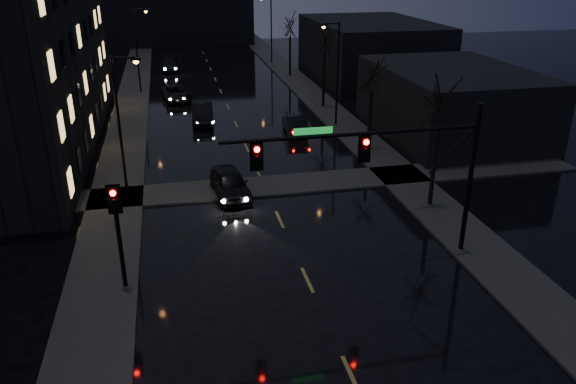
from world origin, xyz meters
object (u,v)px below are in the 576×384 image
oncoming_car_b (203,114)px  oncoming_car_c (176,93)px  lead_car (295,124)px  oncoming_car_d (170,65)px  oncoming_car_a (230,183)px

oncoming_car_b → oncoming_car_c: size_ratio=0.95×
lead_car → oncoming_car_d: bearing=-67.6°
oncoming_car_a → oncoming_car_b: (-0.43, 15.29, 0.01)m
oncoming_car_a → lead_car: oncoming_car_a is taller
oncoming_car_b → oncoming_car_c: bearing=106.4°
oncoming_car_b → oncoming_car_a: bearing=-84.9°
oncoming_car_a → lead_car: (6.29, 11.10, -0.07)m
lead_car → oncoming_car_a: bearing=64.6°
oncoming_car_c → lead_car: lead_car is taller
oncoming_car_a → oncoming_car_c: 23.53m
oncoming_car_c → lead_car: size_ratio=1.17×
oncoming_car_a → lead_car: 12.76m
oncoming_car_a → oncoming_car_b: oncoming_car_b is taller
lead_car → oncoming_car_c: bearing=-50.9°
oncoming_car_d → lead_car: (8.90, -27.08, -0.02)m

